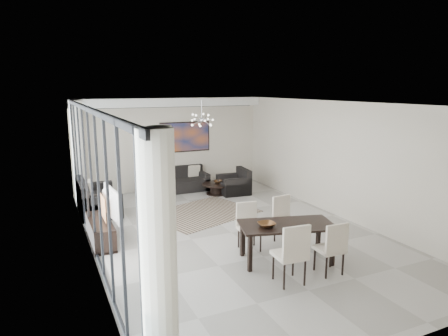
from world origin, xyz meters
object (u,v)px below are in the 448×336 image
tv_console (100,231)px  dining_table (287,228)px  coffee_table (217,188)px  sofa_main (175,183)px  television (107,204)px

tv_console → dining_table: dining_table is taller
coffee_table → tv_console: (-3.81, -2.53, 0.06)m
sofa_main → dining_table: size_ratio=1.06×
sofa_main → television: 4.33m
coffee_table → television: size_ratio=0.78×
tv_console → sofa_main: bearing=50.9°
sofa_main → tv_console: sofa_main is taller
tv_console → television: bearing=-9.0°
coffee_table → television: bearing=-145.0°
sofa_main → dining_table: bearing=-87.1°
tv_console → dining_table: bearing=-38.5°
tv_console → television: television is taller
sofa_main → dining_table: (0.29, -5.82, 0.39)m
coffee_table → television: (-3.65, -2.55, 0.64)m
coffee_table → tv_console: bearing=-146.5°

